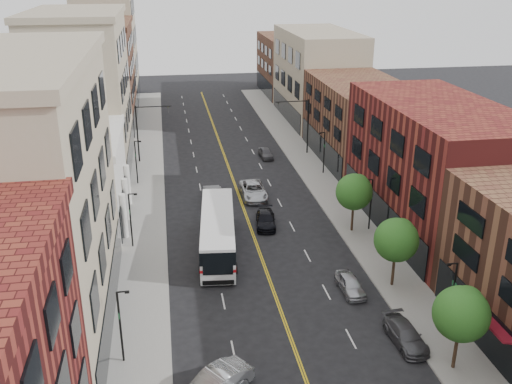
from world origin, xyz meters
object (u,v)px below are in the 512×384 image
city_bus (218,230)px  car_lane_behind (213,194)px  car_lane_c (266,153)px  car_parked_mid (406,335)px  car_lane_a (266,220)px  car_lane_b (253,190)px  car_parked_far (350,284)px

city_bus → car_lane_behind: 11.25m
car_lane_c → city_bus: bearing=-112.2°
car_lane_behind → car_parked_mid: bearing=110.9°
city_bus → car_lane_c: city_bus is taller
car_lane_behind → car_lane_a: size_ratio=1.11×
car_lane_behind → car_lane_b: bearing=-174.1°
car_parked_mid → car_lane_behind: size_ratio=0.88×
car_parked_mid → car_lane_behind: (-10.33, 26.54, 0.19)m
city_bus → car_parked_far: (9.33, -8.59, -1.27)m
car_parked_mid → car_lane_behind: bearing=108.0°
car_parked_far → car_lane_behind: 21.62m
car_parked_far → car_lane_b: car_lane_b is taller
city_bus → car_lane_behind: city_bus is taller
car_lane_a → car_lane_c: 20.97m
city_bus → car_lane_b: bearing=72.4°
city_bus → car_lane_c: size_ratio=3.51×
car_parked_far → car_lane_c: bearing=88.7°
car_lane_a → car_lane_b: 7.42m
car_lane_b → car_lane_c: bearing=73.9°
car_lane_b → car_lane_a: bearing=-90.3°
car_lane_behind → car_lane_c: car_lane_behind is taller
car_lane_behind → city_bus: bearing=86.6°
car_lane_b → car_lane_c: car_lane_b is taller
city_bus → car_lane_b: 12.76m
car_parked_far → car_lane_behind: size_ratio=0.77×
car_parked_far → car_lane_a: size_ratio=0.85×
city_bus → car_parked_far: bearing=-37.0°
car_parked_mid → car_parked_far: car_parked_far is taller
car_parked_mid → car_lane_behind: 28.48m
car_parked_far → car_lane_a: (-4.30, 12.83, -0.00)m
car_parked_mid → car_lane_b: car_lane_b is taller
car_lane_c → car_lane_b: bearing=-108.6°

